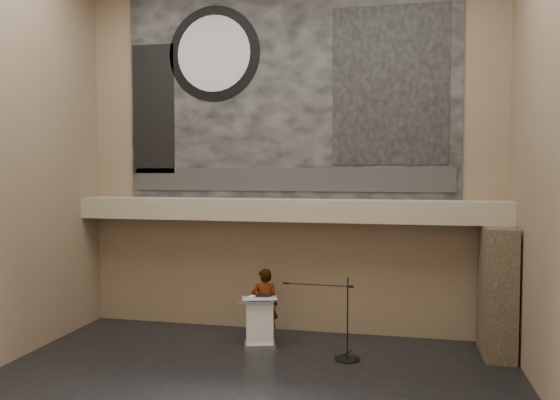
# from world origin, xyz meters

# --- Properties ---
(floor) EXTENTS (10.00, 10.00, 0.00)m
(floor) POSITION_xyz_m (0.00, 0.00, 0.00)
(floor) COLOR black
(floor) RESTS_ON ground
(wall_back) EXTENTS (10.00, 0.02, 8.50)m
(wall_back) POSITION_xyz_m (0.00, 4.00, 4.25)
(wall_back) COLOR #826D53
(wall_back) RESTS_ON floor
(wall_front) EXTENTS (10.00, 0.02, 8.50)m
(wall_front) POSITION_xyz_m (0.00, -4.00, 4.25)
(wall_front) COLOR #826D53
(wall_front) RESTS_ON floor
(soffit) EXTENTS (10.00, 0.80, 0.50)m
(soffit) POSITION_xyz_m (0.00, 3.60, 2.95)
(soffit) COLOR tan
(soffit) RESTS_ON wall_back
(sprinkler_left) EXTENTS (0.04, 0.04, 0.06)m
(sprinkler_left) POSITION_xyz_m (-1.60, 3.55, 2.67)
(sprinkler_left) COLOR #B2893D
(sprinkler_left) RESTS_ON soffit
(sprinkler_right) EXTENTS (0.04, 0.04, 0.06)m
(sprinkler_right) POSITION_xyz_m (1.90, 3.55, 2.67)
(sprinkler_right) COLOR #B2893D
(sprinkler_right) RESTS_ON soffit
(banner) EXTENTS (8.00, 0.05, 5.00)m
(banner) POSITION_xyz_m (0.00, 3.97, 5.70)
(banner) COLOR black
(banner) RESTS_ON wall_back
(banner_text_strip) EXTENTS (7.76, 0.02, 0.55)m
(banner_text_strip) POSITION_xyz_m (0.00, 3.93, 3.65)
(banner_text_strip) COLOR #2A2A2A
(banner_text_strip) RESTS_ON banner
(banner_clock_rim) EXTENTS (2.30, 0.02, 2.30)m
(banner_clock_rim) POSITION_xyz_m (-1.80, 3.93, 6.70)
(banner_clock_rim) COLOR black
(banner_clock_rim) RESTS_ON banner
(banner_clock_face) EXTENTS (1.84, 0.02, 1.84)m
(banner_clock_face) POSITION_xyz_m (-1.80, 3.91, 6.70)
(banner_clock_face) COLOR silver
(banner_clock_face) RESTS_ON banner
(banner_building_print) EXTENTS (2.60, 0.02, 3.60)m
(banner_building_print) POSITION_xyz_m (2.40, 3.93, 5.80)
(banner_building_print) COLOR black
(banner_building_print) RESTS_ON banner
(banner_brick_print) EXTENTS (1.10, 0.02, 3.20)m
(banner_brick_print) POSITION_xyz_m (-3.40, 3.93, 5.40)
(banner_brick_print) COLOR black
(banner_brick_print) RESTS_ON banner
(stone_pier) EXTENTS (0.60, 1.40, 2.70)m
(stone_pier) POSITION_xyz_m (4.65, 3.15, 1.35)
(stone_pier) COLOR #3F3427
(stone_pier) RESTS_ON floor
(lectern) EXTENTS (0.87, 0.71, 1.14)m
(lectern) POSITION_xyz_m (-0.34, 2.66, 0.55)
(lectern) COLOR silver
(lectern) RESTS_ON floor
(binder) EXTENTS (0.33, 0.28, 0.04)m
(binder) POSITION_xyz_m (-0.26, 2.68, 1.12)
(binder) COLOR black
(binder) RESTS_ON lectern
(papers) EXTENTS (0.25, 0.31, 0.00)m
(papers) POSITION_xyz_m (-0.47, 2.61, 1.10)
(papers) COLOR white
(papers) RESTS_ON lectern
(speaker_person) EXTENTS (0.68, 0.53, 1.66)m
(speaker_person) POSITION_xyz_m (-0.32, 3.03, 0.83)
(speaker_person) COLOR silver
(speaker_person) RESTS_ON floor
(mic_stand) EXTENTS (1.62, 0.52, 1.70)m
(mic_stand) POSITION_xyz_m (1.58, 2.20, 0.26)
(mic_stand) COLOR black
(mic_stand) RESTS_ON floor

